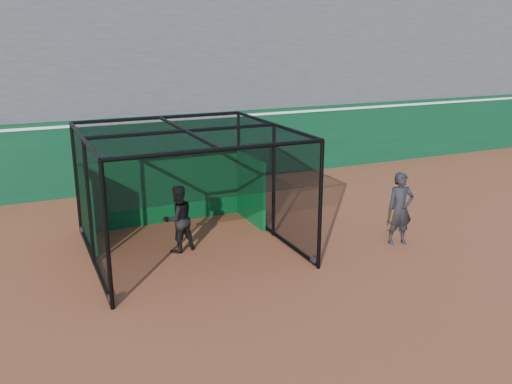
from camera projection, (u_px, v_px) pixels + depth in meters
name	position (u px, v px, depth m)	size (l,w,h in m)	color
ground	(249.00, 284.00, 11.61)	(120.00, 120.00, 0.00)	brown
outfield_wall	(150.00, 151.00, 18.68)	(50.00, 0.50, 2.50)	#0A3A1F
grandstand	(122.00, 53.00, 21.09)	(50.00, 7.85, 8.95)	#4C4C4F
batting_cage	(188.00, 192.00, 13.13)	(4.73, 4.78, 2.97)	black
batter	(178.00, 219.00, 13.17)	(0.81, 0.63, 1.67)	black
on_deck_player	(400.00, 209.00, 13.64)	(0.76, 0.59, 1.86)	black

